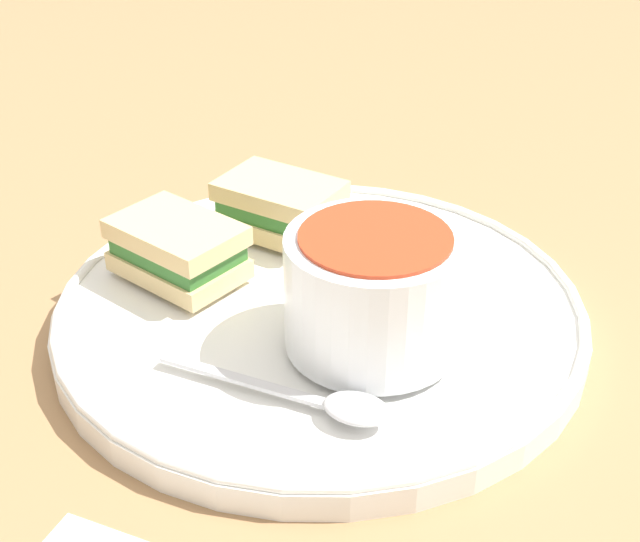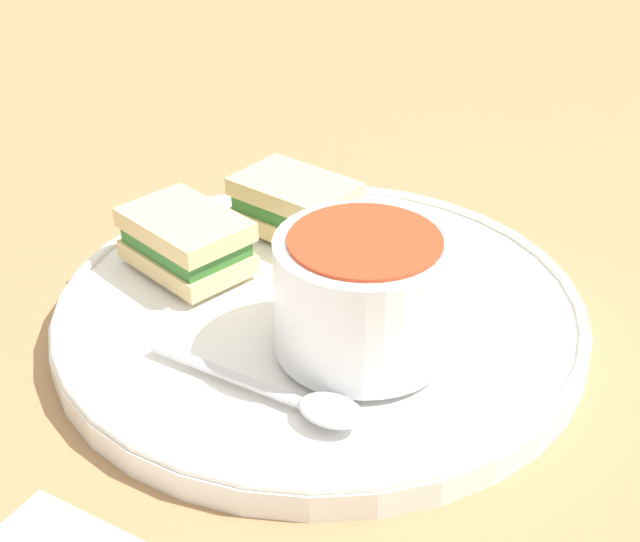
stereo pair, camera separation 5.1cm
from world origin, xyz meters
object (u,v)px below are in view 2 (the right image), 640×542
at_px(sandwich_half_near, 295,204).
at_px(sandwich_half_far, 187,240).
at_px(spoon, 311,404).
at_px(soup_bowl, 364,293).

bearing_deg(sandwich_half_near, sandwich_half_far, -119.73).
xyz_separation_m(spoon, sandwich_half_near, (-0.09, 0.17, 0.01)).
relative_size(spoon, sandwich_half_far, 1.42).
xyz_separation_m(soup_bowl, sandwich_half_far, (-0.13, 0.04, -0.02)).
height_order(soup_bowl, sandwich_half_far, soup_bowl).
bearing_deg(spoon, sandwich_half_near, 124.37).
distance_m(soup_bowl, sandwich_half_near, 0.14).
bearing_deg(soup_bowl, sandwich_half_far, 164.92).
distance_m(spoon, sandwich_half_far, 0.16).
bearing_deg(spoon, soup_bowl, 93.83).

